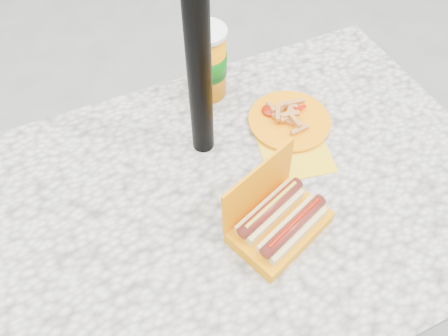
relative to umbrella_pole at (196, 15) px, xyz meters
name	(u,v)px	position (x,y,z in m)	size (l,w,h in m)	color
ground	(229,311)	(0.00, -0.16, -1.10)	(60.00, 60.00, 0.00)	slate
picnic_table	(232,221)	(0.00, -0.16, -0.46)	(1.20, 0.80, 0.75)	beige
umbrella_pole	(196,15)	(0.00, 0.00, 0.00)	(0.05, 0.05, 2.20)	black
hotdog_box	(279,221)	(0.05, -0.27, -0.31)	(0.23, 0.19, 0.16)	orange
fries_plate	(289,122)	(0.21, -0.03, -0.34)	(0.23, 0.28, 0.04)	yellow
soda_cup	(207,63)	(0.08, 0.16, -0.25)	(0.10, 0.10, 0.19)	#F98E00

